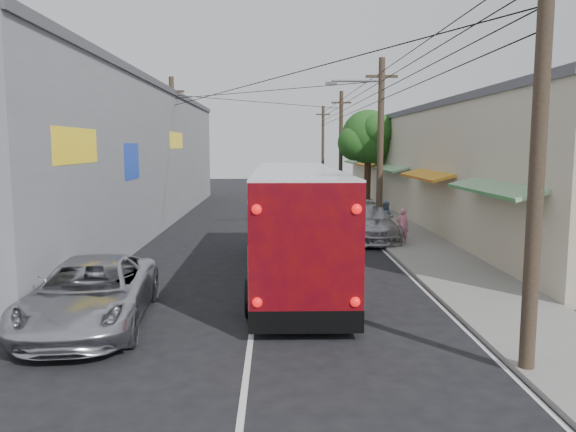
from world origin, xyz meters
name	(u,v)px	position (x,y,z in m)	size (l,w,h in m)	color
ground	(251,339)	(0.00, 0.00, 0.00)	(120.00, 120.00, 0.00)	black
sidewalk	(379,218)	(6.50, 20.00, 0.06)	(3.00, 80.00, 0.12)	slate
building_right	(447,163)	(10.99, 22.00, 3.15)	(7.09, 40.00, 6.25)	#BDAF97
building_left	(103,156)	(-8.50, 18.00, 3.65)	(7.20, 36.00, 7.25)	gray
utility_poles	(320,147)	(3.13, 20.33, 4.13)	(11.80, 45.28, 8.00)	#473828
street_tree	(369,139)	(6.87, 26.02, 4.67)	(4.40, 4.00, 6.60)	#3F2B19
coach_bus	(296,221)	(1.20, 5.86, 1.80)	(2.79, 12.11, 3.49)	silver
jeepney	(91,293)	(-3.78, 1.00, 0.77)	(2.57, 5.58, 1.55)	silver
parked_suv	(365,222)	(4.60, 13.00, 0.81)	(2.26, 5.55, 1.61)	#A3A2AA
parked_car_mid	(337,203)	(4.27, 21.63, 0.75)	(1.77, 4.41, 1.50)	black
parked_car_far	(331,194)	(4.60, 28.53, 0.74)	(1.57, 4.50, 1.48)	black
pedestrian_near	(402,226)	(5.91, 11.42, 0.85)	(0.53, 0.35, 1.46)	#D16E89
pedestrian_far	(385,218)	(5.57, 13.42, 0.92)	(0.78, 0.61, 1.60)	#86A2C4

